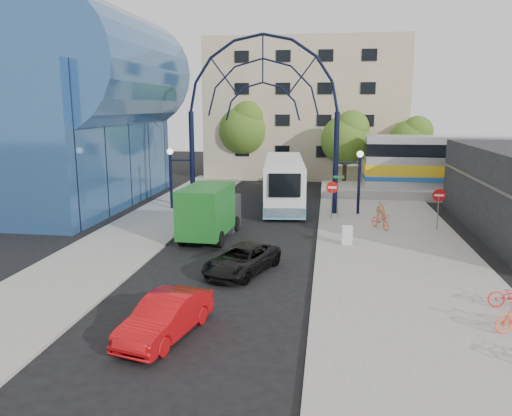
% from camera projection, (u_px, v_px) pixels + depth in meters
% --- Properties ---
extents(ground, '(120.00, 120.00, 0.00)m').
position_uv_depth(ground, '(220.00, 280.00, 21.55)').
color(ground, black).
rests_on(ground, ground).
extents(sidewalk_east, '(8.00, 56.00, 0.12)m').
position_uv_depth(sidewalk_east, '(398.00, 259.00, 24.29)').
color(sidewalk_east, gray).
rests_on(sidewalk_east, ground).
extents(plaza_west, '(5.00, 50.00, 0.12)m').
position_uv_depth(plaza_west, '(130.00, 237.00, 28.27)').
color(plaza_west, gray).
rests_on(plaza_west, ground).
extents(gateway_arch, '(13.64, 0.44, 12.10)m').
position_uv_depth(gateway_arch, '(263.00, 88.00, 33.40)').
color(gateway_arch, black).
rests_on(gateway_arch, ground).
extents(stop_sign, '(0.80, 0.07, 2.50)m').
position_uv_depth(stop_sign, '(332.00, 191.00, 32.11)').
color(stop_sign, slate).
rests_on(stop_sign, sidewalk_east).
extents(do_not_enter_sign, '(0.76, 0.07, 2.48)m').
position_uv_depth(do_not_enter_sign, '(439.00, 199.00, 29.30)').
color(do_not_enter_sign, slate).
rests_on(do_not_enter_sign, sidewalk_east).
extents(street_name_sign, '(0.70, 0.70, 2.80)m').
position_uv_depth(street_name_sign, '(338.00, 187.00, 32.61)').
color(street_name_sign, slate).
rests_on(street_name_sign, sidewalk_east).
extents(sandwich_board, '(0.55, 0.61, 0.99)m').
position_uv_depth(sandwich_board, '(347.00, 233.00, 26.41)').
color(sandwich_board, white).
rests_on(sandwich_board, sidewalk_east).
extents(transit_hall, '(16.50, 18.00, 14.50)m').
position_uv_depth(transit_hall, '(60.00, 115.00, 36.89)').
color(transit_hall, '#2C5488').
rests_on(transit_hall, ground).
extents(apartment_block, '(20.00, 12.10, 14.00)m').
position_uv_depth(apartment_block, '(306.00, 109.00, 53.77)').
color(apartment_block, tan).
rests_on(apartment_block, ground).
extents(tree_north_a, '(4.48, 4.48, 7.00)m').
position_uv_depth(tree_north_a, '(347.00, 137.00, 44.90)').
color(tree_north_a, '#382314').
rests_on(tree_north_a, ground).
extents(tree_north_b, '(5.12, 5.12, 8.00)m').
position_uv_depth(tree_north_b, '(245.00, 127.00, 50.05)').
color(tree_north_b, '#382314').
rests_on(tree_north_b, ground).
extents(tree_north_c, '(4.16, 4.16, 6.50)m').
position_uv_depth(tree_north_c, '(412.00, 140.00, 46.06)').
color(tree_north_c, '#382314').
rests_on(tree_north_c, ground).
extents(city_bus, '(3.93, 12.67, 3.43)m').
position_uv_depth(city_bus, '(284.00, 181.00, 37.64)').
color(city_bus, white).
rests_on(city_bus, ground).
extents(green_truck, '(2.60, 6.17, 3.06)m').
position_uv_depth(green_truck, '(211.00, 211.00, 28.17)').
color(green_truck, black).
rests_on(green_truck, ground).
extents(black_suv, '(3.44, 4.87, 1.23)m').
position_uv_depth(black_suv, '(242.00, 260.00, 22.33)').
color(black_suv, black).
rests_on(black_suv, ground).
extents(red_sedan, '(2.36, 4.37, 1.37)m').
position_uv_depth(red_sedan, '(166.00, 317.00, 16.11)').
color(red_sedan, '#B60B0F').
rests_on(red_sedan, ground).
extents(bike_near_a, '(1.37, 1.84, 0.92)m').
position_uv_depth(bike_near_a, '(381.00, 221.00, 29.95)').
color(bike_near_a, '#F55931').
rests_on(bike_near_a, sidewalk_east).
extents(bike_near_b, '(0.85, 1.79, 1.03)m').
position_uv_depth(bike_near_b, '(381.00, 210.00, 32.83)').
color(bike_near_b, orange).
rests_on(bike_near_b, sidewalk_east).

